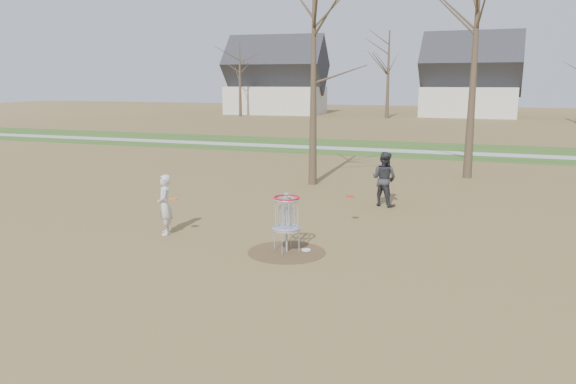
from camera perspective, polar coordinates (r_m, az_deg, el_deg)
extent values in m
plane|color=brown|center=(12.96, -0.15, -6.14)|extent=(160.00, 160.00, 0.00)
cube|color=#2D5119|center=(33.14, 12.26, 4.27)|extent=(160.00, 8.00, 0.01)
cube|color=#9E9E99|center=(32.15, 12.03, 4.09)|extent=(160.00, 1.50, 0.01)
cylinder|color=#47331E|center=(12.96, -0.15, -6.12)|extent=(1.80, 1.80, 0.01)
imported|color=silver|center=(14.62, -12.41, -1.27)|extent=(0.61, 0.67, 1.54)
imported|color=#2D2D32|center=(17.82, 9.74, 1.33)|extent=(1.00, 0.89, 1.71)
cylinder|color=white|center=(13.08, 1.84, -5.90)|extent=(0.22, 0.22, 0.02)
cylinder|color=red|center=(15.24, 6.30, -0.44)|extent=(0.22, 0.22, 0.06)
cylinder|color=#FF610D|center=(14.27, -11.56, -0.69)|extent=(0.22, 0.22, 0.02)
cylinder|color=#9EA3AD|center=(12.78, -0.15, -3.25)|extent=(0.05, 0.05, 1.35)
cylinder|color=#9EA3AD|center=(12.81, -0.15, -3.79)|extent=(0.64, 0.64, 0.04)
torus|color=#9EA3AD|center=(12.65, -0.15, -0.73)|extent=(0.60, 0.60, 0.04)
torus|color=red|center=(12.64, -0.15, -0.57)|extent=(0.60, 0.60, 0.04)
cone|color=#382B1E|center=(21.07, 2.60, 10.89)|extent=(0.32, 0.32, 7.50)
cone|color=#382B1E|center=(23.66, 18.34, 11.59)|extent=(0.36, 0.36, 8.50)
cone|color=#382B1E|center=(63.31, -4.90, 11.29)|extent=(0.36, 0.36, 8.00)
cone|color=#382B1E|center=(60.51, 10.14, 11.64)|extent=(0.40, 0.40, 9.00)
cube|color=silver|center=(68.12, -1.20, 9.30)|extent=(11.46, 7.75, 3.20)
pyramid|color=#2D2D33|center=(68.09, -1.21, 12.14)|extent=(12.01, 7.79, 3.55)
cube|color=silver|center=(65.72, 17.92, 8.70)|extent=(10.24, 7.34, 3.20)
pyramid|color=#2D2D33|center=(65.69, 18.10, 11.64)|extent=(10.74, 7.36, 3.55)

